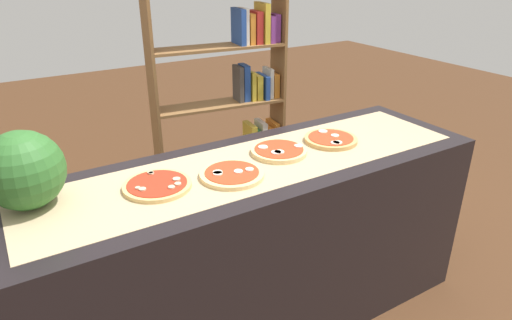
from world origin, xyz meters
name	(u,v)px	position (x,y,z in m)	size (l,w,h in m)	color
ground_plane	(256,316)	(0.00, 0.00, 0.00)	(12.00, 12.00, 0.00)	#4C2D19
counter	(256,247)	(0.00, 0.00, 0.45)	(2.19, 0.67, 0.89)	black
parchment_paper	(256,164)	(0.00, 0.00, 0.89)	(2.02, 0.49, 0.00)	tan
pizza_mushroom_0	(157,185)	(-0.46, 0.01, 0.90)	(0.27, 0.27, 0.03)	#DBB26B
pizza_mozzarella_1	(232,174)	(-0.15, -0.05, 0.90)	(0.27, 0.27, 0.03)	#E5C17F
pizza_mozzarella_2	(279,151)	(0.15, 0.04, 0.91)	(0.26, 0.26, 0.03)	#E5C17F
pizza_mozzarella_3	(331,139)	(0.46, 0.03, 0.90)	(0.26, 0.26, 0.03)	tan
watermelon	(23,170)	(-0.91, 0.12, 1.04)	(0.29, 0.29, 0.29)	#2D6628
bookshelf	(238,103)	(0.54, 1.13, 0.79)	(0.95, 0.33, 1.58)	brown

